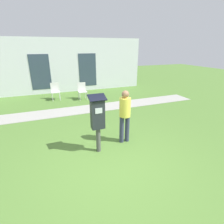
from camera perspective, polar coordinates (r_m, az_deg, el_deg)
ground_plane at (r=4.47m, az=-0.35°, el=-16.69°), size 40.00×40.00×0.00m
sidewalk at (r=8.03m, az=-11.00°, el=0.62°), size 12.00×1.10×0.02m
building_facade at (r=11.34m, az=-15.30°, el=14.34°), size 10.00×0.26×3.20m
parking_meter at (r=4.49m, az=-4.71°, el=-1.57°), size 0.44×0.31×1.59m
person_standing at (r=5.01m, az=4.23°, el=-0.23°), size 0.32×0.32×1.58m
outdoor_chair_left at (r=9.85m, az=-18.04°, el=6.86°), size 0.44×0.44×0.90m
outdoor_chair_middle at (r=9.58m, az=-9.76°, el=7.21°), size 0.44×0.44×0.90m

